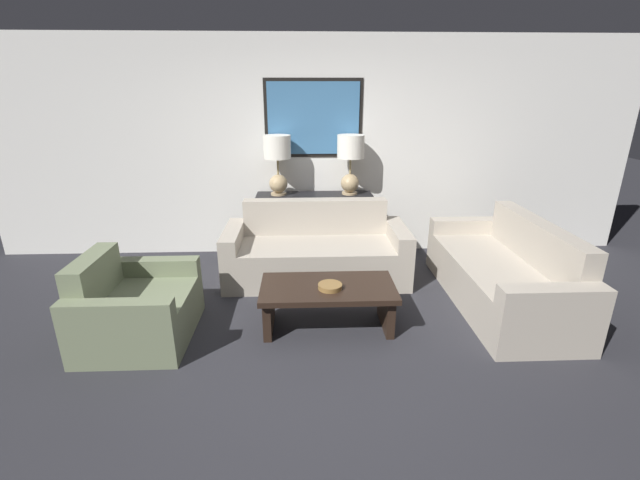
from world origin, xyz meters
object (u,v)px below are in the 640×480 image
Objects in this scene: decorative_bowl at (330,286)px; armchair_near_back_wall at (135,309)px; couch_by_back_wall at (316,253)px; couch_by_side at (503,275)px; table_lamp_left at (278,158)px; table_lamp_right at (350,158)px; coffee_table at (328,297)px; console_table at (314,226)px.

armchair_near_back_wall is at bearing -178.88° from decorative_bowl.
couch_by_back_wall is 1.00× the size of couch_by_side.
table_lamp_right is at bearing 0.00° from table_lamp_left.
table_lamp_right is (0.87, 0.00, 0.00)m from table_lamp_left.
couch_by_side is at bearing 13.05° from coffee_table.
console_table is at bearing 180.00° from table_lamp_right.
table_lamp_left is at bearing 149.84° from couch_by_side.
console_table is 1.44× the size of armchair_near_back_wall.
decorative_bowl reaches higher than coffee_table.
table_lamp_left is 0.60× the size of coffee_table.
table_lamp_right is 2.00m from decorative_bowl.
console_table is 6.78× the size of decorative_bowl.
table_lamp_left is at bearing 106.17° from decorative_bowl.
table_lamp_right is at bearing 42.04° from armchair_near_back_wall.
decorative_bowl is at bearing -87.31° from console_table.
decorative_bowl is (0.08, -1.15, 0.14)m from couch_by_back_wall.
couch_by_back_wall is at bearing 36.61° from armchair_near_back_wall.
armchair_near_back_wall is (-1.59, -1.82, -0.14)m from console_table.
couch_by_side is 1.82m from decorative_bowl.
decorative_bowl is 1.68m from armchair_near_back_wall.
armchair_near_back_wall is at bearing -122.28° from table_lamp_left.
armchair_near_back_wall is (-3.43, -0.50, -0.02)m from couch_by_side.
table_lamp_right is 3.40× the size of decorative_bowl.
table_lamp_right is 2.01m from coffee_table.
table_lamp_left reaches higher than couch_by_back_wall.
table_lamp_right reaches higher than armchair_near_back_wall.
decorative_bowl is 0.21× the size of armchair_near_back_wall.
couch_by_side is 3.46m from armchair_near_back_wall.
decorative_bowl is at bearing -165.02° from couch_by_side.
couch_by_side is (1.84, -0.68, 0.00)m from couch_by_back_wall.
table_lamp_left reaches higher than console_table.
couch_by_back_wall reaches higher than coffee_table.
table_lamp_right reaches higher than console_table.
table_lamp_right reaches higher than coffee_table.
table_lamp_left reaches higher than armchair_near_back_wall.
armchair_near_back_wall reaches higher than decorative_bowl.
coffee_table is at bearing -101.95° from table_lamp_right.
table_lamp_right reaches higher than decorative_bowl.
console_table reaches higher than coffee_table.
coffee_table is at bearing -87.72° from console_table.
couch_by_back_wall reaches higher than console_table.
coffee_table is at bearing -73.76° from table_lamp_left.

